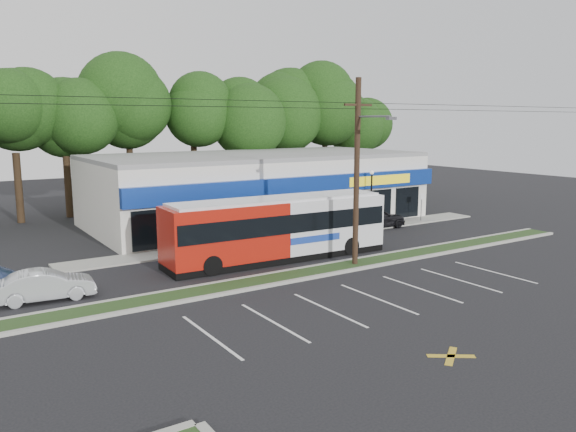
% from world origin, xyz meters
% --- Properties ---
extents(ground, '(120.00, 120.00, 0.00)m').
position_xyz_m(ground, '(0.00, 0.00, 0.00)').
color(ground, black).
rests_on(ground, ground).
extents(grass_strip, '(40.00, 1.60, 0.12)m').
position_xyz_m(grass_strip, '(0.00, 1.00, 0.06)').
color(grass_strip, '#243515').
rests_on(grass_strip, ground).
extents(curb_south, '(40.00, 0.25, 0.14)m').
position_xyz_m(curb_south, '(0.00, 0.15, 0.07)').
color(curb_south, '#9E9E93').
rests_on(curb_south, ground).
extents(curb_north, '(40.00, 0.25, 0.14)m').
position_xyz_m(curb_north, '(0.00, 1.85, 0.07)').
color(curb_north, '#9E9E93').
rests_on(curb_north, ground).
extents(sidewalk, '(32.00, 2.20, 0.10)m').
position_xyz_m(sidewalk, '(5.00, 9.00, 0.05)').
color(sidewalk, '#9E9E93').
rests_on(sidewalk, ground).
extents(strip_mall, '(25.00, 12.55, 5.30)m').
position_xyz_m(strip_mall, '(5.50, 15.91, 2.65)').
color(strip_mall, beige).
rests_on(strip_mall, ground).
extents(utility_pole, '(50.00, 2.77, 10.00)m').
position_xyz_m(utility_pole, '(2.83, 0.93, 5.41)').
color(utility_pole, black).
rests_on(utility_pole, ground).
extents(lamp_post, '(0.30, 0.30, 4.25)m').
position_xyz_m(lamp_post, '(11.00, 8.80, 2.67)').
color(lamp_post, black).
rests_on(lamp_post, ground).
extents(sign_post, '(0.45, 0.10, 2.23)m').
position_xyz_m(sign_post, '(16.00, 8.57, 1.56)').
color(sign_post, '#59595E').
rests_on(sign_post, ground).
extents(tree_line, '(46.76, 6.76, 11.83)m').
position_xyz_m(tree_line, '(4.00, 26.00, 8.42)').
color(tree_line, black).
rests_on(tree_line, ground).
extents(metrobus, '(13.28, 3.27, 3.54)m').
position_xyz_m(metrobus, '(0.27, 4.50, 1.88)').
color(metrobus, '#A8180C').
rests_on(metrobus, ground).
extents(car_dark, '(4.68, 2.03, 1.57)m').
position_xyz_m(car_dark, '(11.21, 8.50, 0.79)').
color(car_dark, black).
rests_on(car_dark, ground).
extents(car_silver, '(4.24, 1.83, 1.36)m').
position_xyz_m(car_silver, '(-12.22, 3.78, 0.68)').
color(car_silver, '#B7BABF').
rests_on(car_silver, ground).
extents(pedestrian_a, '(0.83, 0.80, 1.92)m').
position_xyz_m(pedestrian_a, '(3.94, 6.68, 0.96)').
color(pedestrian_a, beige).
rests_on(pedestrian_a, ground).
extents(pedestrian_b, '(0.86, 0.74, 1.54)m').
position_xyz_m(pedestrian_b, '(8.07, 6.00, 0.77)').
color(pedestrian_b, '#B7ACA5').
rests_on(pedestrian_b, ground).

